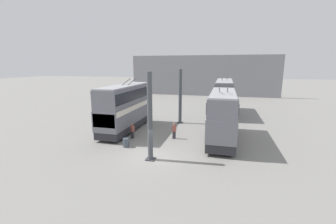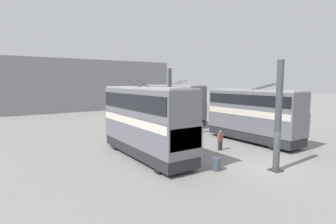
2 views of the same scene
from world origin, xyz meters
name	(u,v)px [view 1 (image 1 of 2)]	position (x,y,z in m)	size (l,w,h in m)	color
ground_plane	(152,157)	(0.00, 0.00, 0.00)	(240.00, 240.00, 0.00)	gray
depot_back_wall	(202,76)	(39.56, 0.00, 4.88)	(0.50, 36.00, 9.77)	gray
support_column_near	(150,119)	(-0.41, 0.00, 3.33)	(0.72, 0.72, 6.90)	#42474C
support_column_far	(180,98)	(11.58, 0.00, 3.33)	(0.72, 0.72, 6.90)	#42474C
bus_left_near	(222,113)	(5.71, -5.35, 2.78)	(9.27, 2.54, 5.48)	black
bus_left_far	(224,95)	(18.78, -5.35, 2.94)	(10.89, 2.54, 5.77)	black
bus_right_far	(126,105)	(6.78, 5.35, 2.95)	(9.81, 2.54, 5.83)	black
person_by_right_row	(132,131)	(4.22, 3.51, 0.81)	(0.42, 0.48, 1.55)	#2D2D33
person_aisle_midway	(174,130)	(5.15, -0.67, 0.86)	(0.24, 0.42, 1.64)	#2D2D33
oil_drum	(126,143)	(1.71, 3.09, 0.41)	(0.57, 0.57, 0.81)	#424C56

